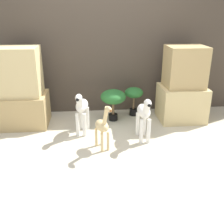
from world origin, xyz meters
TOP-DOWN VIEW (x-y plane):
  - ground_plane at (0.00, 0.00)m, footprint 14.00×14.00m
  - wall_back at (0.00, 1.49)m, footprint 6.40×0.08m
  - rock_pillar_left at (-1.25, 0.95)m, footprint 0.71×0.59m
  - rock_pillar_right at (1.25, 0.95)m, footprint 0.71×0.59m
  - zebra_right at (0.49, 0.28)m, footprint 0.18×0.47m
  - zebra_left at (-0.35, 0.57)m, footprint 0.23×0.48m
  - giraffe_figurine at (-0.08, 0.07)m, footprint 0.24×0.38m
  - potted_palm_front at (0.14, 1.00)m, footprint 0.40×0.40m
  - potted_palm_back at (0.50, 1.18)m, footprint 0.31×0.31m

SIDE VIEW (x-z plane):
  - ground_plane at x=0.00m, z-range 0.00..0.00m
  - giraffe_figurine at x=-0.08m, z-range 0.00..0.65m
  - potted_palm_back at x=0.50m, z-range 0.12..0.61m
  - potted_palm_front at x=0.14m, z-range 0.12..0.64m
  - zebra_right at x=0.49m, z-range 0.06..0.71m
  - zebra_left at x=-0.35m, z-range 0.06..0.71m
  - rock_pillar_right at x=1.25m, z-range -0.06..1.13m
  - rock_pillar_left at x=-1.25m, z-range -0.05..1.15m
  - wall_back at x=0.00m, z-range 0.00..2.20m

